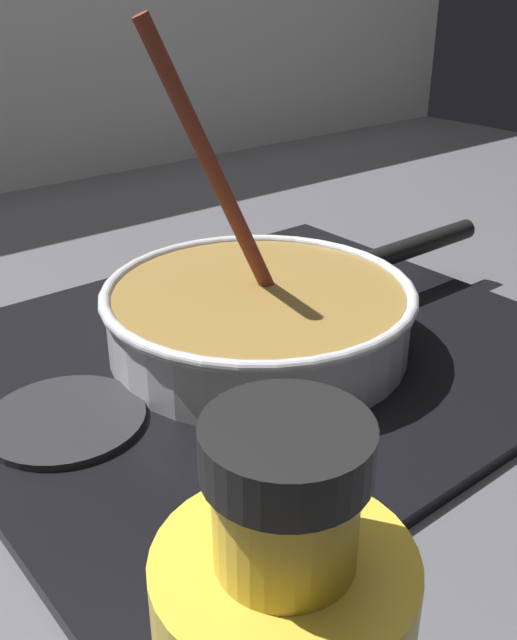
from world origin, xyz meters
name	(u,v)px	position (x,y,z in m)	size (l,w,h in m)	color
ground	(240,453)	(0.00, 0.00, -0.02)	(2.40, 1.60, 0.04)	#4C4C51
hob_plate	(258,353)	(0.09, 0.08, 0.01)	(0.56, 0.48, 0.01)	black
burner_ring	(258,344)	(0.09, 0.08, 0.02)	(0.19, 0.19, 0.01)	#592D0C
spare_burner	(66,419)	(-0.11, 0.08, 0.01)	(0.13, 0.13, 0.01)	#262628
cooking_pan	(260,314)	(0.09, 0.08, 0.05)	(0.45, 0.29, 0.29)	silver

